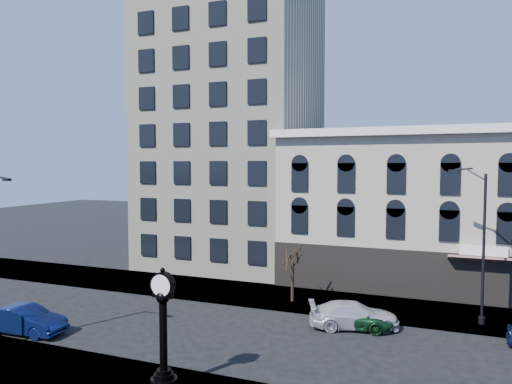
% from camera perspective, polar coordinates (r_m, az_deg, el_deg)
% --- Properties ---
extents(ground, '(160.00, 160.00, 0.00)m').
position_cam_1_polar(ground, '(28.26, -6.99, -16.79)').
color(ground, black).
rests_on(ground, ground).
extents(sidewalk_far, '(160.00, 6.00, 0.12)m').
position_cam_1_polar(sidewalk_far, '(35.16, -0.75, -12.60)').
color(sidewalk_far, gray).
rests_on(sidewalk_far, ground).
extents(cream_tower, '(15.90, 15.40, 42.50)m').
position_cam_1_polar(cream_tower, '(47.20, -2.89, 15.07)').
color(cream_tower, beige).
rests_on(cream_tower, ground).
extents(victorian_row, '(22.60, 11.19, 12.50)m').
position_cam_1_polar(victorian_row, '(39.52, 20.11, -2.26)').
color(victorian_row, '#B3A493').
rests_on(victorian_row, ground).
extents(street_clock, '(1.18, 1.18, 5.20)m').
position_cam_1_polar(street_clock, '(21.08, -11.51, -16.82)').
color(street_clock, black).
rests_on(street_clock, sidewalk_near).
extents(street_lamp_far, '(2.33, 1.26, 9.63)m').
position_cam_1_polar(street_lamp_far, '(30.69, 25.46, -1.32)').
color(street_lamp_far, black).
rests_on(street_lamp_far, sidewalk_far).
extents(bare_tree_far, '(2.65, 2.65, 4.55)m').
position_cam_1_polar(bare_tree_far, '(32.45, 4.59, -7.64)').
color(bare_tree_far, black).
rests_on(bare_tree_far, sidewalk_far).
extents(car_near_b, '(4.93, 1.99, 1.59)m').
position_cam_1_polar(car_near_b, '(30.44, -26.89, -14.06)').
color(car_near_b, '#0C194C').
rests_on(car_near_b, ground).
extents(car_far_a, '(4.97, 2.57, 1.34)m').
position_cam_1_polar(car_far_a, '(28.91, 12.00, -14.96)').
color(car_far_a, '#143F1E').
rests_on(car_far_a, ground).
extents(car_far_b, '(5.72, 3.77, 1.54)m').
position_cam_1_polar(car_far_b, '(28.83, 12.14, -14.81)').
color(car_far_b, silver).
rests_on(car_far_b, ground).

